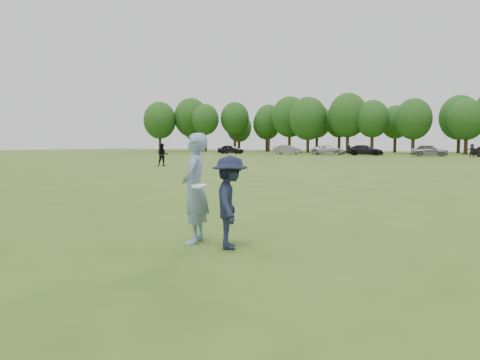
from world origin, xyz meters
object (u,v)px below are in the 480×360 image
Objects in this scene: car_c at (329,150)px; car_d at (365,150)px; car_a at (231,149)px; thrower at (195,188)px; car_b at (287,150)px; player_far_a at (162,155)px; defender at (230,202)px; car_e at (429,150)px; player_far_d at (472,150)px.

car_d is (5.26, 0.47, 0.02)m from car_c.
car_c is (16.16, 1.17, -0.01)m from car_a.
thrower is 64.91m from car_b.
player_far_a is 39.02m from car_b.
player_far_a is (-18.24, 21.52, -0.12)m from thrower.
defender is at bearing -170.50° from car_d.
car_c is at bearing 80.76° from car_e.
player_far_a is 38.06m from car_c.
car_d is at bearing 75.55° from car_e.
car_c is at bearing -12.69° from defender.
car_b is (-6.55, 38.47, -0.16)m from player_far_a.
car_c is 1.01× the size of car_d.
car_d is at bearing 169.58° from thrower.
car_d is at bearing 160.49° from player_far_d.
car_b is 0.86× the size of car_d.
car_d is at bearing 42.66° from player_far_a.
thrower is at bearing 52.98° from defender.
defender is 62.56m from car_c.
car_a is at bearing 0.69° from defender.
car_a is (-34.13, 58.42, -0.28)m from thrower.
car_b is at bearing 80.84° from car_e.
car_c is 5.28m from car_d.
car_d reaches higher than car_b.
thrower is 0.39× the size of car_c.
car_a is at bearing 74.14° from player_far_a.
player_far_a reaches higher than car_e.
thrower is 0.43× the size of car_e.
car_e reaches higher than car_b.
player_far_a is 39.82m from car_e.
car_a is 16.21m from car_c.
thrower reaches higher than car_c.
car_d is (5.54, 38.53, -0.14)m from player_far_a.
car_c is at bearing -90.03° from car_a.
car_a is 0.91× the size of car_e.
player_far_d reaches higher than car_c.
car_c is at bearing 174.41° from thrower.
car_b is (-25.60, 60.09, -0.09)m from defender.
car_a is at bearing 84.94° from car_e.
car_b is at bearing 87.12° from car_d.
player_far_a reaches higher than defender.
car_a reaches higher than car_c.
thrower is 0.39× the size of car_d.
defender reaches higher than car_c.
car_c is (-18.77, 59.68, -0.09)m from defender.
player_far_d is 0.33× the size of car_c.
car_c is 1.10× the size of car_e.
car_b is at bearing 60.50° from player_far_a.
thrower reaches higher than player_far_d.
car_b is 6.84m from car_c.
defender is at bearing 60.76° from thrower.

